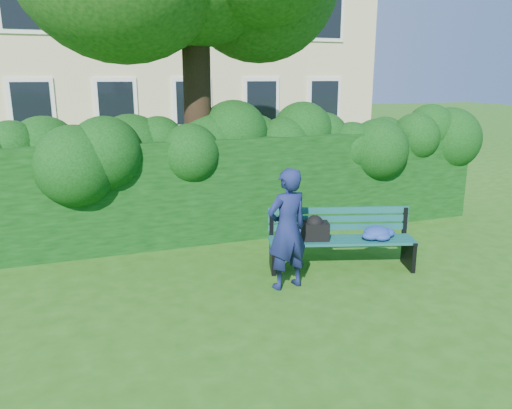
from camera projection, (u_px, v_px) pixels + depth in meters
name	position (u px, v px, depth m)	size (l,w,h in m)	color
ground	(270.00, 278.00, 7.23)	(80.00, 80.00, 0.00)	#265712
hedge	(226.00, 186.00, 9.00)	(10.00, 1.00, 1.80)	black
park_bench	(344.00, 236.00, 7.49)	(2.23, 1.17, 0.89)	#0D4440
man_reading	(287.00, 229.00, 6.70)	(0.61, 0.40, 1.67)	#161D4E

